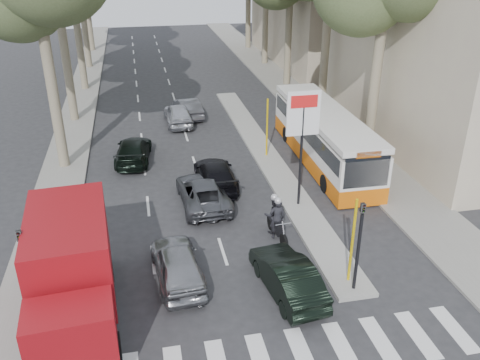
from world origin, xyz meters
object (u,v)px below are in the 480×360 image
at_px(silver_hatchback, 177,264).
at_px(motorcycle, 275,218).
at_px(red_truck, 71,271).
at_px(city_bus, 324,135).
at_px(dark_hatchback, 287,276).

relative_size(silver_hatchback, motorcycle, 1.78).
relative_size(red_truck, city_bus, 0.59).
distance_m(dark_hatchback, city_bus, 12.07).
height_order(dark_hatchback, motorcycle, motorcycle).
bearing_deg(dark_hatchback, silver_hatchback, -29.26).
bearing_deg(silver_hatchback, city_bus, -138.31).
relative_size(red_truck, motorcycle, 2.90).
distance_m(dark_hatchback, motorcycle, 3.75).
distance_m(silver_hatchback, motorcycle, 4.86).
bearing_deg(dark_hatchback, red_truck, -8.69).
distance_m(dark_hatchback, red_truck, 7.32).
bearing_deg(city_bus, motorcycle, -122.96).
relative_size(silver_hatchback, red_truck, 0.61).
height_order(silver_hatchback, dark_hatchback, silver_hatchback).
distance_m(red_truck, city_bus, 16.44).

